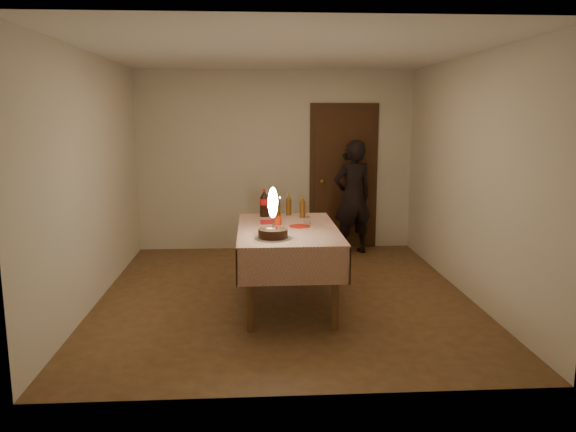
% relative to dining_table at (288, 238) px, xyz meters
% --- Properties ---
extents(ground, '(4.00, 4.50, 0.01)m').
position_rel_dining_table_xyz_m(ground, '(-0.02, 0.28, -0.71)').
color(ground, brown).
rests_on(ground, ground).
extents(room_shell, '(4.04, 4.54, 2.62)m').
position_rel_dining_table_xyz_m(room_shell, '(0.01, 0.36, 0.94)').
color(room_shell, beige).
rests_on(room_shell, ground).
extents(dining_table, '(1.02, 1.72, 0.82)m').
position_rel_dining_table_xyz_m(dining_table, '(0.00, 0.00, 0.00)').
color(dining_table, brown).
rests_on(dining_table, ground).
extents(birthday_cake, '(0.35, 0.35, 0.48)m').
position_rel_dining_table_xyz_m(birthday_cake, '(-0.17, -0.49, 0.23)').
color(birthday_cake, white).
rests_on(birthday_cake, dining_table).
extents(red_plate, '(0.22, 0.22, 0.01)m').
position_rel_dining_table_xyz_m(red_plate, '(0.13, 0.05, 0.11)').
color(red_plate, red).
rests_on(red_plate, dining_table).
extents(red_cup, '(0.08, 0.08, 0.10)m').
position_rel_dining_table_xyz_m(red_cup, '(-0.10, 0.16, 0.16)').
color(red_cup, '#B7290C').
rests_on(red_cup, dining_table).
extents(clear_cup, '(0.07, 0.07, 0.09)m').
position_rel_dining_table_xyz_m(clear_cup, '(0.21, 0.11, 0.15)').
color(clear_cup, silver).
rests_on(clear_cup, dining_table).
extents(napkin_stack, '(0.15, 0.15, 0.02)m').
position_rel_dining_table_xyz_m(napkin_stack, '(-0.20, 0.27, 0.12)').
color(napkin_stack, '#AA1317').
rests_on(napkin_stack, dining_table).
extents(cola_bottle, '(0.10, 0.10, 0.32)m').
position_rel_dining_table_xyz_m(cola_bottle, '(-0.23, 0.67, 0.26)').
color(cola_bottle, black).
rests_on(cola_bottle, dining_table).
extents(amber_bottle_left, '(0.06, 0.06, 0.25)m').
position_rel_dining_table_xyz_m(amber_bottle_left, '(-0.07, 0.66, 0.23)').
color(amber_bottle_left, '#55330E').
rests_on(amber_bottle_left, dining_table).
extents(amber_bottle_right, '(0.06, 0.06, 0.25)m').
position_rel_dining_table_xyz_m(amber_bottle_right, '(0.20, 0.56, 0.23)').
color(amber_bottle_right, '#55330E').
rests_on(amber_bottle_right, dining_table).
extents(amber_bottle_mid, '(0.06, 0.06, 0.25)m').
position_rel_dining_table_xyz_m(amber_bottle_mid, '(0.06, 0.74, 0.23)').
color(amber_bottle_mid, '#55330E').
rests_on(amber_bottle_mid, dining_table).
extents(photographer, '(0.68, 0.55, 1.62)m').
position_rel_dining_table_xyz_m(photographer, '(1.05, 2.13, 0.10)').
color(photographer, black).
rests_on(photographer, ground).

